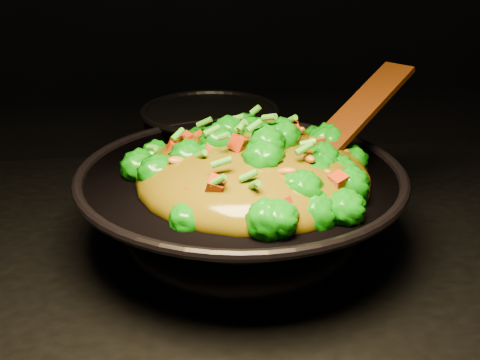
{
  "coord_description": "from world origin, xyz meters",
  "views": [
    {
      "loc": [
        -0.09,
        -0.69,
        1.34
      ],
      "look_at": [
        0.01,
        0.06,
        1.01
      ],
      "focal_mm": 45.0,
      "sensor_mm": 36.0,
      "label": 1
    }
  ],
  "objects": [
    {
      "name": "back_pot",
      "position": [
        -0.01,
        0.32,
        0.97
      ],
      "size": [
        0.28,
        0.28,
        0.13
      ],
      "primitive_type": "cylinder",
      "rotation": [
        0.0,
        0.0,
        0.23
      ],
      "color": "black",
      "rests_on": "stovetop"
    },
    {
      "name": "stir_fry",
      "position": [
        0.02,
        0.02,
        1.07
      ],
      "size": [
        0.39,
        0.39,
        0.11
      ],
      "primitive_type": null,
      "rotation": [
        0.0,
        0.0,
        0.31
      ],
      "color": "#0D7808",
      "rests_on": "wok"
    },
    {
      "name": "spatula",
      "position": [
        0.15,
        0.07,
        1.07
      ],
      "size": [
        0.26,
        0.23,
        0.13
      ],
      "primitive_type": "cube",
      "rotation": [
        0.0,
        -0.38,
        0.7
      ],
      "color": "#3E1308",
      "rests_on": "wok"
    },
    {
      "name": "wok",
      "position": [
        0.01,
        0.05,
        0.96
      ],
      "size": [
        0.56,
        0.56,
        0.12
      ],
      "primitive_type": null,
      "rotation": [
        0.0,
        0.0,
        -0.36
      ],
      "color": "black",
      "rests_on": "stovetop"
    }
  ]
}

